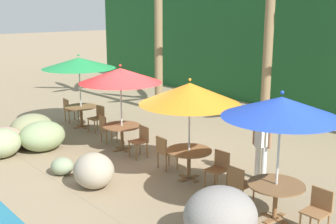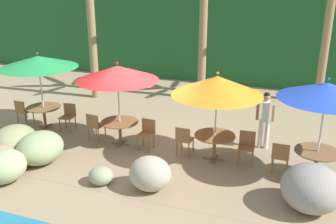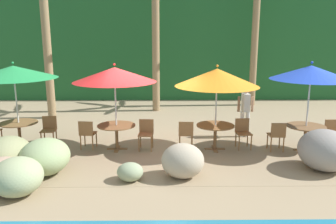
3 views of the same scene
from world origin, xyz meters
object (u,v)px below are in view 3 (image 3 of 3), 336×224
at_px(umbrella_green, 13,72).
at_px(dining_table_orange, 215,129).
at_px(chair_green_seaward, 49,128).
at_px(chair_orange_inland, 186,133).
at_px(dining_table_red, 116,129).
at_px(umbrella_orange, 217,77).
at_px(palm_tree_third, 257,11).
at_px(palm_tree_nearest, 44,2).
at_px(chair_blue_inland, 277,134).
at_px(umbrella_red, 115,75).
at_px(chair_blue_seaward, 333,132).
at_px(dining_table_green, 19,126).
at_px(chair_red_seaward, 146,132).
at_px(umbrella_blue, 311,73).
at_px(palm_tree_second, 155,9).
at_px(chair_red_inland, 87,133).
at_px(waiter_in_white, 245,107).
at_px(dining_table_blue, 306,130).
at_px(chair_orange_seaward, 243,131).

height_order(umbrella_green, dining_table_orange, umbrella_green).
xyz_separation_m(chair_green_seaward, chair_orange_inland, (4.13, -0.56, 0.00)).
relative_size(dining_table_red, umbrella_orange, 0.44).
bearing_deg(palm_tree_third, palm_tree_nearest, -163.80).
bearing_deg(dining_table_orange, chair_blue_inland, -6.67).
relative_size(umbrella_red, chair_blue_seaward, 2.89).
bearing_deg(chair_green_seaward, dining_table_orange, -5.94).
relative_size(dining_table_green, chair_red_seaward, 1.26).
distance_m(umbrella_red, chair_blue_seaward, 6.52).
xyz_separation_m(chair_red_seaward, umbrella_blue, (4.60, -0.19, 1.75)).
distance_m(dining_table_red, dining_table_orange, 2.87).
bearing_deg(chair_red_seaward, chair_blue_seaward, -0.97).
xyz_separation_m(dining_table_green, umbrella_red, (2.96, -0.34, 1.58)).
distance_m(dining_table_green, chair_orange_inland, 4.99).
distance_m(dining_table_red, palm_tree_third, 9.37).
distance_m(umbrella_green, chair_blue_seaward, 9.43).
relative_size(umbrella_green, palm_tree_second, 0.38).
relative_size(chair_red_inland, dining_table_orange, 0.79).
bearing_deg(palm_tree_second, chair_red_inland, -109.36).
relative_size(chair_red_inland, chair_blue_inland, 1.00).
distance_m(umbrella_blue, palm_tree_third, 6.99).
bearing_deg(umbrella_red, waiter_in_white, 17.16).
relative_size(umbrella_green, chair_red_seaward, 2.92).
xyz_separation_m(chair_blue_inland, waiter_in_white, (-0.58, 1.48, 0.47)).
height_order(umbrella_red, chair_red_inland, umbrella_red).
relative_size(chair_red_seaward, dining_table_blue, 0.79).
height_order(umbrella_blue, waiter_in_white, umbrella_blue).
distance_m(chair_red_seaward, palm_tree_second, 6.55).
bearing_deg(umbrella_orange, dining_table_orange, 90.00).
distance_m(umbrella_green, chair_red_inland, 2.74).
xyz_separation_m(dining_table_orange, palm_tree_second, (-1.84, 5.38, 3.74)).
distance_m(dining_table_orange, chair_blue_inland, 1.75).
bearing_deg(chair_orange_seaward, chair_orange_inland, -173.72).
relative_size(dining_table_green, chair_blue_inland, 1.26).
distance_m(chair_red_seaward, palm_tree_third, 8.90).
distance_m(chair_orange_seaward, palm_tree_second, 7.02).
bearing_deg(umbrella_orange, chair_orange_seaward, 9.89).
height_order(dining_table_green, dining_table_blue, same).
xyz_separation_m(chair_orange_seaward, waiter_in_white, (0.31, 1.13, 0.47)).
relative_size(dining_table_blue, palm_tree_nearest, 0.16).
relative_size(palm_tree_second, waiter_in_white, 3.92).
bearing_deg(chair_red_seaward, dining_table_green, 175.51).
relative_size(dining_table_orange, chair_orange_inland, 1.26).
bearing_deg(chair_orange_inland, chair_blue_seaward, 0.23).
relative_size(dining_table_red, chair_orange_inland, 1.26).
bearing_deg(umbrella_green, palm_tree_nearest, 93.06).
bearing_deg(chair_red_seaward, chair_orange_seaward, 1.56).
xyz_separation_m(umbrella_green, chair_blue_seaward, (9.26, -0.39, -1.72)).
distance_m(dining_table_red, palm_tree_second, 6.60).
bearing_deg(waiter_in_white, dining_table_red, -162.84).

